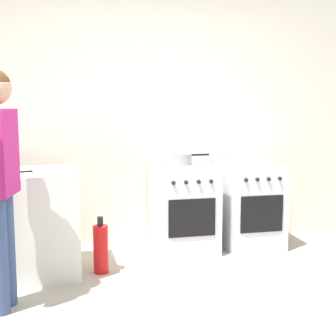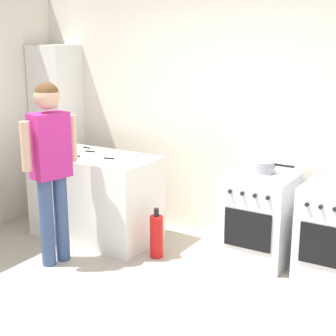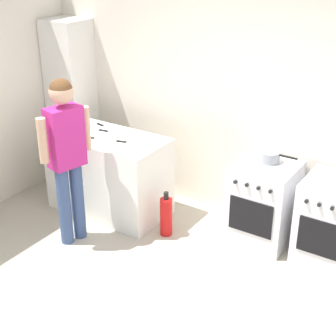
{
  "view_description": "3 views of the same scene",
  "coord_description": "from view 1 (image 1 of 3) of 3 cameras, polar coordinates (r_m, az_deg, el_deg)",
  "views": [
    {
      "loc": [
        -0.91,
        -3.24,
        1.56
      ],
      "look_at": [
        0.03,
        0.9,
        0.94
      ],
      "focal_mm": 55.0,
      "sensor_mm": 36.0,
      "label": 1
    },
    {
      "loc": [
        2.01,
        -2.83,
        2.13
      ],
      "look_at": [
        -0.29,
        0.95,
        0.97
      ],
      "focal_mm": 55.0,
      "sensor_mm": 36.0,
      "label": 2
    },
    {
      "loc": [
        2.04,
        -2.79,
        2.97
      ],
      "look_at": [
        -0.25,
        0.72,
        1.0
      ],
      "focal_mm": 55.0,
      "sensor_mm": 36.0,
      "label": 3
    }
  ],
  "objects": [
    {
      "name": "ground_plane",
      "position": [
        3.71,
        2.71,
        -16.52
      ],
      "size": [
        8.0,
        8.0,
        0.0
      ],
      "primitive_type": "plane",
      "color": "#ADA38E"
    },
    {
      "name": "back_wall",
      "position": [
        5.27,
        -2.92,
        5.53
      ],
      "size": [
        6.0,
        0.1,
        2.6
      ],
      "primitive_type": "cube",
      "color": "silver",
      "rests_on": "ground"
    },
    {
      "name": "counter_unit",
      "position": [
        4.59,
        -18.06,
        -6.03
      ],
      "size": [
        1.3,
        0.7,
        0.9
      ],
      "primitive_type": "cube",
      "color": "silver",
      "rests_on": "ground"
    },
    {
      "name": "oven_left",
      "position": [
        5.1,
        1.76,
        -4.47
      ],
      "size": [
        0.6,
        0.62,
        0.85
      ],
      "color": "silver",
      "rests_on": "ground"
    },
    {
      "name": "oven_right",
      "position": [
        5.32,
        9.08,
        -4.04
      ],
      "size": [
        0.58,
        0.62,
        0.85
      ],
      "color": "silver",
      "rests_on": "ground"
    },
    {
      "name": "pot",
      "position": [
        5.09,
        1.5,
        0.99
      ],
      "size": [
        0.39,
        0.21,
        0.11
      ],
      "color": "gray",
      "rests_on": "oven_left"
    },
    {
      "name": "knife_utility",
      "position": [
        4.44,
        -16.22,
        -0.45
      ],
      "size": [
        0.25,
        0.1,
        0.01
      ],
      "color": "silver",
      "rests_on": "counter_unit"
    },
    {
      "name": "fire_extinguisher",
      "position": [
        4.56,
        -7.46,
        -8.84
      ],
      "size": [
        0.13,
        0.13,
        0.5
      ],
      "color": "red",
      "rests_on": "ground"
    }
  ]
}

